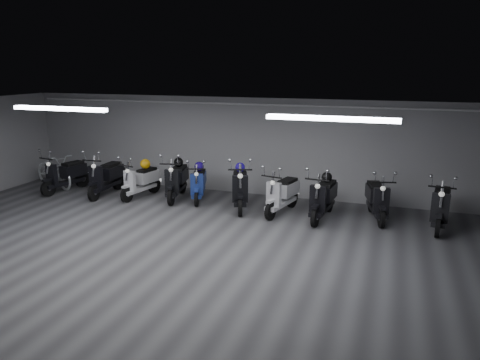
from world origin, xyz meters
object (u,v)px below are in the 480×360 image
(scooter_2, at_px, (140,176))
(scooter_3, at_px, (177,175))
(helmet_3, at_px, (145,164))
(helmet_4, at_px, (179,162))
(scooter_6, at_px, (282,188))
(helmet_2, at_px, (199,166))
(scooter_8, at_px, (377,193))
(scooter_0, at_px, (65,169))
(helmet_1, at_px, (240,167))
(bicycle, at_px, (53,167))
(helmet_0, at_px, (327,177))
(scooter_9, at_px, (441,199))
(scooter_4, at_px, (199,178))
(scooter_1, at_px, (105,171))
(scooter_5, at_px, (240,181))
(scooter_7, at_px, (323,191))

(scooter_2, xyz_separation_m, scooter_3, (1.04, 0.22, 0.06))
(helmet_3, relative_size, helmet_4, 1.07)
(scooter_6, xyz_separation_m, helmet_4, (-3.17, 0.58, 0.33))
(scooter_3, relative_size, helmet_2, 7.00)
(scooter_6, height_order, helmet_4, scooter_6)
(scooter_8, bearing_deg, scooter_0, 168.47)
(scooter_8, xyz_separation_m, helmet_1, (-3.54, 0.03, 0.37))
(bicycle, distance_m, helmet_0, 8.40)
(scooter_0, height_order, helmet_4, scooter_0)
(scooter_9, relative_size, helmet_0, 7.26)
(scooter_2, height_order, helmet_1, scooter_2)
(scooter_0, xyz_separation_m, scooter_4, (4.13, 0.46, -0.05))
(helmet_1, bearing_deg, scooter_8, -0.55)
(scooter_2, bearing_deg, scooter_4, 20.23)
(scooter_6, xyz_separation_m, scooter_8, (2.30, 0.30, 0.00))
(scooter_1, distance_m, helmet_4, 2.16)
(scooter_1, distance_m, scooter_8, 7.54)
(bicycle, relative_size, helmet_0, 7.54)
(helmet_3, bearing_deg, scooter_5, -5.04)
(scooter_0, bearing_deg, scooter_8, 14.44)
(scooter_4, xyz_separation_m, bicycle, (-4.83, -0.13, 0.00))
(scooter_9, distance_m, helmet_4, 6.91)
(scooter_1, distance_m, scooter_6, 5.23)
(helmet_0, relative_size, helmet_2, 0.97)
(scooter_0, distance_m, helmet_4, 3.51)
(scooter_3, height_order, scooter_6, scooter_3)
(helmet_1, bearing_deg, scooter_5, -70.98)
(scooter_6, height_order, helmet_1, scooter_6)
(helmet_1, bearing_deg, helmet_2, 168.37)
(bicycle, height_order, helmet_3, bicycle)
(scooter_4, xyz_separation_m, helmet_0, (3.56, -0.23, 0.37))
(scooter_1, bearing_deg, helmet_1, 2.13)
(scooter_9, height_order, helmet_4, scooter_9)
(scooter_3, xyz_separation_m, bicycle, (-4.19, -0.06, -0.07))
(scooter_6, distance_m, bicycle, 7.31)
(scooter_8, bearing_deg, helmet_4, 163.18)
(scooter_7, xyz_separation_m, helmet_1, (-2.29, 0.44, 0.34))
(scooter_5, relative_size, helmet_1, 7.58)
(helmet_4, bearing_deg, scooter_4, -15.55)
(scooter_8, distance_m, helmet_2, 4.86)
(scooter_0, bearing_deg, scooter_4, 18.32)
(scooter_1, relative_size, helmet_0, 7.36)
(scooter_6, height_order, bicycle, scooter_6)
(scooter_7, bearing_deg, helmet_4, 177.40)
(scooter_6, height_order, scooter_7, scooter_7)
(scooter_2, relative_size, scooter_6, 0.95)
(scooter_0, bearing_deg, scooter_7, 11.78)
(helmet_3, height_order, helmet_4, helmet_4)
(scooter_3, xyz_separation_m, helmet_4, (-0.05, 0.26, 0.30))
(scooter_5, bearing_deg, scooter_8, -15.28)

